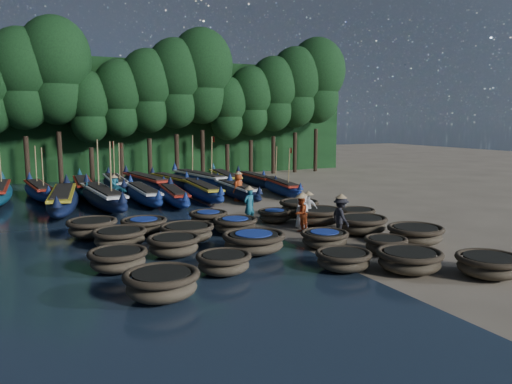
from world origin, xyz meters
name	(u,v)px	position (x,y,z in m)	size (l,w,h in m)	color
ground	(254,227)	(0.00, 0.00, 0.00)	(120.00, 120.00, 0.00)	gray
foliage_wall	(138,119)	(0.00, 23.50, 5.00)	(40.00, 3.00, 10.00)	black
coracle_3	(409,260)	(1.56, -8.58, 0.43)	(2.57, 2.57, 0.75)	brown
coracle_4	(489,265)	(3.50, -10.07, 0.41)	(2.40, 2.40, 0.72)	brown
coracle_5	(162,283)	(-6.47, -7.47, 0.48)	(2.55, 2.55, 0.83)	brown
coracle_6	(224,262)	(-4.02, -6.08, 0.40)	(2.16, 2.16, 0.70)	brown
coracle_7	(344,259)	(-0.25, -7.43, 0.37)	(2.27, 2.27, 0.66)	brown
coracle_8	(386,245)	(2.36, -6.47, 0.37)	(1.77, 1.77, 0.65)	brown
coracle_9	(415,234)	(4.41, -5.85, 0.43)	(2.59, 2.59, 0.76)	brown
coracle_10	(118,259)	(-7.07, -4.28, 0.42)	(2.33, 2.33, 0.74)	brown
coracle_11	(174,245)	(-4.88, -3.34, 0.44)	(2.26, 2.26, 0.78)	brown
coracle_12	(254,242)	(-2.03, -4.21, 0.45)	(2.78, 2.78, 0.79)	brown
coracle_13	(325,238)	(0.82, -4.69, 0.38)	(1.96, 1.96, 0.66)	brown
coracle_14	(361,224)	(3.57, -3.45, 0.45)	(2.69, 2.69, 0.79)	brown
coracle_15	(120,237)	(-6.43, -1.20, 0.43)	(2.12, 2.12, 0.75)	brown
coracle_16	(187,232)	(-3.76, -1.45, 0.42)	(2.24, 2.24, 0.73)	brown
coracle_17	(235,225)	(-1.39, -0.99, 0.41)	(1.97, 1.97, 0.71)	brown
coracle_18	(319,215)	(2.97, -0.98, 0.46)	(2.66, 2.66, 0.80)	brown
coracle_19	(357,214)	(5.11, -1.09, 0.36)	(1.84, 1.84, 0.64)	brown
coracle_20	(92,227)	(-7.16, 1.00, 0.46)	(2.25, 2.25, 0.80)	brown
coracle_21	(144,225)	(-5.00, 0.80, 0.39)	(2.03, 2.03, 0.68)	brown
coracle_22	(208,218)	(-1.94, 0.90, 0.42)	(2.18, 2.18, 0.73)	brown
coracle_23	(274,215)	(1.30, 0.40, 0.37)	(1.91, 1.91, 0.64)	brown
coracle_24	(299,207)	(3.20, 1.25, 0.48)	(2.28, 2.28, 0.83)	brown
long_boat_2	(63,200)	(-7.69, 8.31, 0.61)	(2.84, 9.07, 1.61)	black
long_boat_3	(103,197)	(-5.55, 8.42, 0.61)	(2.21, 8.99, 3.83)	black
long_boat_4	(143,194)	(-3.08, 9.02, 0.52)	(1.41, 7.80, 1.37)	navy
long_boat_5	(174,195)	(-1.53, 7.92, 0.50)	(2.06, 7.38, 1.31)	navy
long_boat_6	(202,191)	(0.57, 8.78, 0.54)	(1.93, 8.10, 1.43)	navy
long_boat_7	(236,190)	(2.64, 8.09, 0.51)	(1.64, 7.64, 1.35)	black
long_boat_8	(280,187)	(6.03, 8.48, 0.50)	(2.35, 7.37, 3.16)	navy
long_boat_10	(39,190)	(-8.69, 13.52, 0.52)	(2.15, 7.75, 3.31)	navy
long_boat_11	(83,186)	(-5.91, 14.11, 0.54)	(1.89, 8.11, 1.43)	#0E3F53
long_boat_12	(116,184)	(-3.71, 14.52, 0.55)	(1.78, 8.13, 3.46)	black
long_boat_13	(146,182)	(-1.70, 14.02, 0.58)	(2.66, 8.62, 1.53)	black
long_boat_14	(173,182)	(0.28, 14.08, 0.52)	(2.52, 7.63, 1.36)	black
long_boat_15	(200,179)	(2.24, 13.88, 0.60)	(2.85, 8.84, 3.80)	navy
long_boat_16	(225,179)	(4.27, 13.98, 0.55)	(2.56, 8.15, 1.45)	#0E3F53
long_boat_17	(255,180)	(6.23, 12.72, 0.49)	(1.58, 7.35, 1.29)	black
fisherman_0	(302,210)	(1.83, -1.33, 0.87)	(0.86, 0.63, 1.81)	silver
fisherman_1	(249,204)	(0.11, 0.76, 0.96)	(0.72, 0.57, 1.94)	#1B5D71
fisherman_2	(301,212)	(1.51, -1.72, 0.86)	(0.98, 0.91, 1.80)	#BB4219
fisherman_3	(341,216)	(2.35, -3.61, 0.93)	(0.80, 1.23, 2.00)	black
fisherman_4	(308,207)	(2.58, -0.62, 0.83)	(0.93, 0.83, 1.71)	silver
fisherman_5	(114,191)	(-4.90, 8.27, 0.92)	(1.62, 1.42, 1.98)	#1B5D71
fisherman_6	(239,186)	(2.34, 7.05, 0.93)	(1.02, 0.93, 1.95)	#BB4219
tree_3	(22,77)	(-9.10, 20.00, 8.00)	(4.92, 4.92, 11.60)	black
tree_4	(55,69)	(-6.80, 20.00, 8.67)	(5.34, 5.34, 12.58)	black
tree_5	(89,106)	(-4.50, 20.00, 5.97)	(3.68, 3.68, 8.68)	black
tree_6	(119,98)	(-2.20, 20.00, 6.65)	(4.09, 4.09, 9.65)	black
tree_7	(148,90)	(0.10, 20.00, 7.32)	(4.51, 4.51, 10.63)	black
tree_8	(175,82)	(2.40, 20.00, 8.00)	(4.92, 4.92, 11.60)	black
tree_9	(201,75)	(4.70, 20.00, 8.67)	(5.34, 5.34, 12.58)	black
tree_10	(227,108)	(7.00, 20.00, 5.97)	(3.68, 3.68, 8.68)	black
tree_11	(251,100)	(9.30, 20.00, 6.65)	(4.09, 4.09, 9.65)	black
tree_12	(274,93)	(11.60, 20.00, 7.32)	(4.51, 4.51, 10.63)	black
tree_13	(296,86)	(13.90, 20.00, 8.00)	(4.92, 4.92, 11.60)	black
tree_14	(317,80)	(16.20, 20.00, 8.67)	(5.34, 5.34, 12.58)	black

